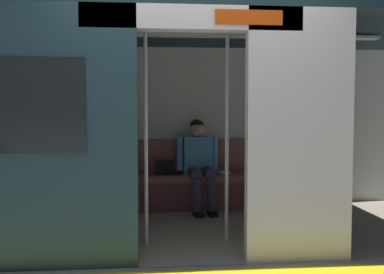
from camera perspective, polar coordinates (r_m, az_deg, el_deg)
name	(u,v)px	position (r m, az deg, el deg)	size (l,w,h in m)	color
ground_plane	(192,263)	(3.89, 0.04, -16.16)	(60.00, 60.00, 0.00)	gray
train_car	(178,93)	(4.77, -1.85, 5.73)	(6.40, 2.56, 2.29)	silver
bench_seat	(179,183)	(5.79, -1.77, -6.00)	(2.60, 0.44, 0.47)	#935156
person_seated	(199,158)	(5.71, 0.86, -2.81)	(0.55, 0.71, 1.19)	#4C8CC6
handbag	(165,168)	(5.82, -3.58, -4.02)	(0.26, 0.15, 0.17)	black
book	(222,172)	(5.89, 3.92, -4.63)	(0.15, 0.22, 0.03)	silver
grab_pole_door	(146,135)	(4.17, -6.05, 0.26)	(0.04, 0.04, 2.15)	silver
grab_pole_far	(227,134)	(4.33, 4.59, 0.39)	(0.04, 0.04, 2.15)	silver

